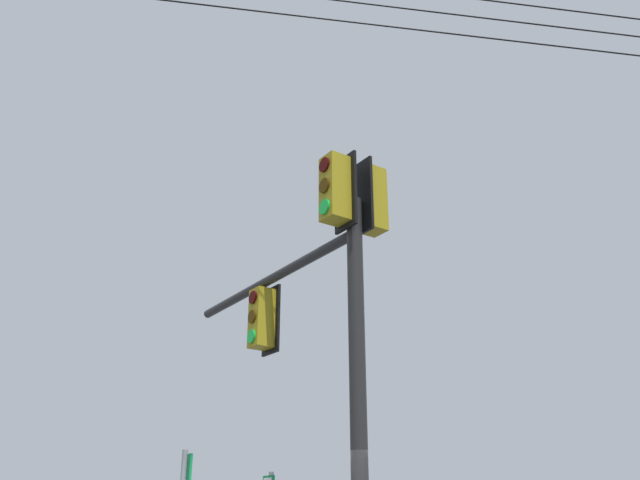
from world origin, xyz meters
TOP-DOWN VIEW (x-y plane):
  - signal_mast_assembly at (0.99, 0.65)m, footprint 0.97×4.51m
  - overhead_wire_span at (2.31, -0.82)m, footprint 30.30×17.39m

SIDE VIEW (x-z plane):
  - signal_mast_assembly at x=0.99m, z-range 1.28..7.50m
  - overhead_wire_span at x=2.31m, z-range 8.15..9.59m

